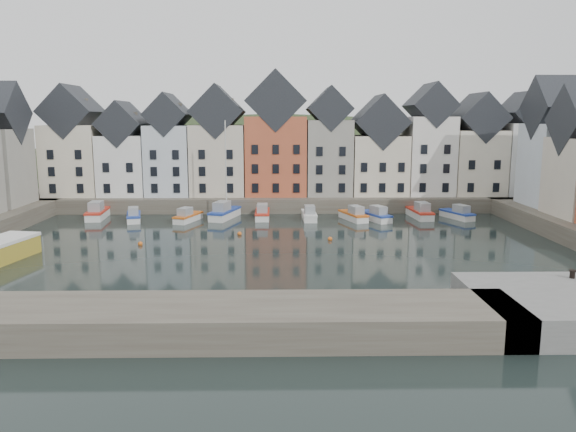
{
  "coord_description": "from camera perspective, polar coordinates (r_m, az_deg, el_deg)",
  "views": [
    {
      "loc": [
        0.39,
        -54.31,
        13.07
      ],
      "look_at": [
        1.46,
        6.0,
        2.53
      ],
      "focal_mm": 35.0,
      "sensor_mm": 36.0,
      "label": 1
    }
  ],
  "objects": [
    {
      "name": "ground",
      "position": [
        55.86,
        -1.39,
        -3.62
      ],
      "size": [
        260.0,
        260.0,
        0.0
      ],
      "primitive_type": "plane",
      "color": "black",
      "rests_on": "ground"
    },
    {
      "name": "boat_d",
      "position": [
        74.29,
        -6.49,
        0.38
      ],
      "size": [
        3.96,
        7.13,
        13.01
      ],
      "rotation": [
        0.0,
        0.0,
        -0.29
      ],
      "color": "silver",
      "rests_on": "ground"
    },
    {
      "name": "boat_j",
      "position": [
        77.06,
        16.86,
        0.19
      ],
      "size": [
        3.56,
        5.78,
        2.12
      ],
      "rotation": [
        0.0,
        0.0,
        0.36
      ],
      "color": "silver",
      "rests_on": "ground"
    },
    {
      "name": "mooring_bollard",
      "position": [
        44.24,
        26.93,
        -5.26
      ],
      "size": [
        0.48,
        0.48,
        0.56
      ],
      "color": "black",
      "rests_on": "near_quay"
    },
    {
      "name": "far_terrace",
      "position": [
        82.47,
        0.95,
        7.0
      ],
      "size": [
        72.37,
        8.16,
        17.78
      ],
      "color": "beige",
      "rests_on": "far_quay"
    },
    {
      "name": "boat_h",
      "position": [
        73.17,
        8.87,
        0.03
      ],
      "size": [
        3.92,
        6.02,
        2.22
      ],
      "rotation": [
        0.0,
        0.0,
        0.4
      ],
      "color": "silver",
      "rests_on": "ground"
    },
    {
      "name": "boat_i",
      "position": [
        76.32,
        13.28,
        0.34
      ],
      "size": [
        2.46,
        6.49,
        2.44
      ],
      "rotation": [
        0.0,
        0.0,
        0.08
      ],
      "color": "silver",
      "rests_on": "ground"
    },
    {
      "name": "hillside",
      "position": [
        114.59,
        -1.17,
        -5.8
      ],
      "size": [
        153.6,
        70.4,
        64.0
      ],
      "color": "#253118",
      "rests_on": "ground"
    },
    {
      "name": "mooring_buoys",
      "position": [
        61.19,
        -5.11,
        -2.32
      ],
      "size": [
        20.5,
        5.5,
        0.5
      ],
      "color": "#CE5A18",
      "rests_on": "ground"
    },
    {
      "name": "far_quay",
      "position": [
        85.17,
        -1.27,
        1.76
      ],
      "size": [
        90.0,
        16.0,
        2.0
      ],
      "primitive_type": "cube",
      "color": "#4B4439",
      "rests_on": "ground"
    },
    {
      "name": "boat_b",
      "position": [
        74.73,
        -15.4,
        -0.04
      ],
      "size": [
        2.91,
        5.66,
        2.08
      ],
      "rotation": [
        0.0,
        0.0,
        0.24
      ],
      "color": "silver",
      "rests_on": "ground"
    },
    {
      "name": "boat_f",
      "position": [
        73.08,
        2.17,
        0.11
      ],
      "size": [
        1.85,
        5.63,
        2.15
      ],
      "rotation": [
        0.0,
        0.0,
        0.02
      ],
      "color": "silver",
      "rests_on": "ground"
    },
    {
      "name": "boat_e",
      "position": [
        73.82,
        -2.61,
        0.24
      ],
      "size": [
        1.88,
        5.93,
        2.27
      ],
      "rotation": [
        0.0,
        0.0,
        0.01
      ],
      "color": "silver",
      "rests_on": "ground"
    },
    {
      "name": "boat_c",
      "position": [
        72.83,
        -10.17,
        -0.09
      ],
      "size": [
        3.29,
        5.67,
        2.08
      ],
      "rotation": [
        0.0,
        0.0,
        -0.32
      ],
      "color": "silver",
      "rests_on": "ground"
    },
    {
      "name": "boat_g",
      "position": [
        73.13,
        6.7,
        0.07
      ],
      "size": [
        3.45,
        5.95,
        2.18
      ],
      "rotation": [
        0.0,
        0.0,
        0.32
      ],
      "color": "silver",
      "rests_on": "ground"
    },
    {
      "name": "near_wall",
      "position": [
        36.02,
        -18.01,
        -10.17
      ],
      "size": [
        50.0,
        6.0,
        2.0
      ],
      "primitive_type": "cube",
      "color": "#4B4439",
      "rests_on": "ground"
    },
    {
      "name": "boat_a",
      "position": [
        78.1,
        -18.76,
        0.32
      ],
      "size": [
        2.67,
        6.88,
        2.58
      ],
      "rotation": [
        0.0,
        0.0,
        0.09
      ],
      "color": "silver",
      "rests_on": "ground"
    }
  ]
}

